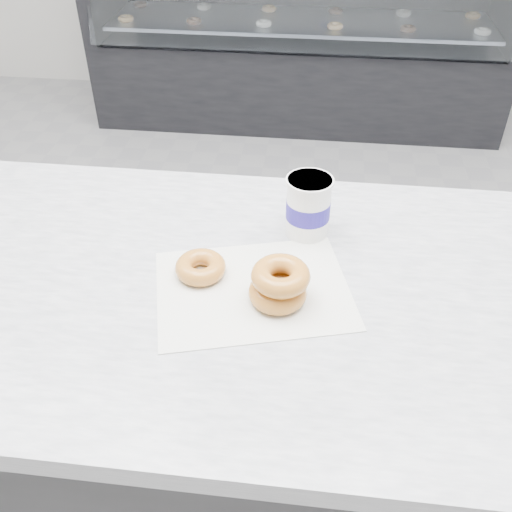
{
  "coord_description": "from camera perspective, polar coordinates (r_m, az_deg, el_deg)",
  "views": [
    {
      "loc": [
        0.15,
        -1.36,
        1.58
      ],
      "look_at": [
        0.05,
        -0.56,
        0.94
      ],
      "focal_mm": 40.0,
      "sensor_mm": 36.0,
      "label": 1
    }
  ],
  "objects": [
    {
      "name": "ground",
      "position": [
        2.09,
        0.37,
        -10.49
      ],
      "size": [
        5.0,
        5.0,
        0.0
      ],
      "primitive_type": "plane",
      "color": "gray",
      "rests_on": "ground"
    },
    {
      "name": "counter",
      "position": [
        1.37,
        -2.5,
        -16.92
      ],
      "size": [
        3.06,
        0.76,
        0.9
      ],
      "color": "#333335",
      "rests_on": "ground"
    },
    {
      "name": "display_case",
      "position": [
        3.65,
        4.42,
        21.11
      ],
      "size": [
        2.4,
        0.74,
        1.25
      ],
      "color": "black",
      "rests_on": "ground"
    },
    {
      "name": "wax_paper",
      "position": [
        1.02,
        -0.3,
        -3.36
      ],
      "size": [
        0.4,
        0.34,
        0.0
      ],
      "primitive_type": "cube",
      "rotation": [
        0.0,
        0.0,
        0.27
      ],
      "color": "silver",
      "rests_on": "counter"
    },
    {
      "name": "donut_single",
      "position": [
        1.04,
        -5.57,
        -1.12
      ],
      "size": [
        0.1,
        0.1,
        0.03
      ],
      "primitive_type": "torus",
      "rotation": [
        0.0,
        0.0,
        -0.06
      ],
      "color": "#BA8333",
      "rests_on": "wax_paper"
    },
    {
      "name": "donut_stack",
      "position": [
        0.97,
        2.32,
        -2.82
      ],
      "size": [
        0.13,
        0.13,
        0.07
      ],
      "color": "#BA8333",
      "rests_on": "wax_paper"
    },
    {
      "name": "coffee_cup",
      "position": [
        1.12,
        5.24,
        5.0
      ],
      "size": [
        0.11,
        0.11,
        0.12
      ],
      "rotation": [
        0.0,
        0.0,
        0.41
      ],
      "color": "white",
      "rests_on": "counter"
    }
  ]
}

